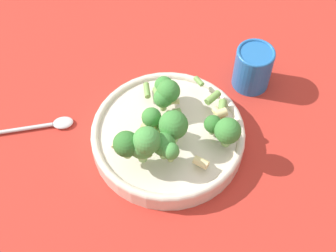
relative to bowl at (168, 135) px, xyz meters
name	(u,v)px	position (x,y,z in m)	size (l,w,h in m)	color
ground_plane	(168,142)	(0.00, 0.00, -0.02)	(3.00, 3.00, 0.00)	#B72D23
bowl	(168,135)	(0.00, 0.00, 0.00)	(0.26, 0.26, 0.04)	beige
pasta_salad	(168,126)	(-0.02, 0.01, 0.06)	(0.20, 0.21, 0.08)	#8CB766
cup	(253,67)	(0.08, -0.19, 0.02)	(0.07, 0.07, 0.08)	#2366B2
spoon	(40,126)	(0.10, 0.20, -0.02)	(0.04, 0.19, 0.01)	silver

